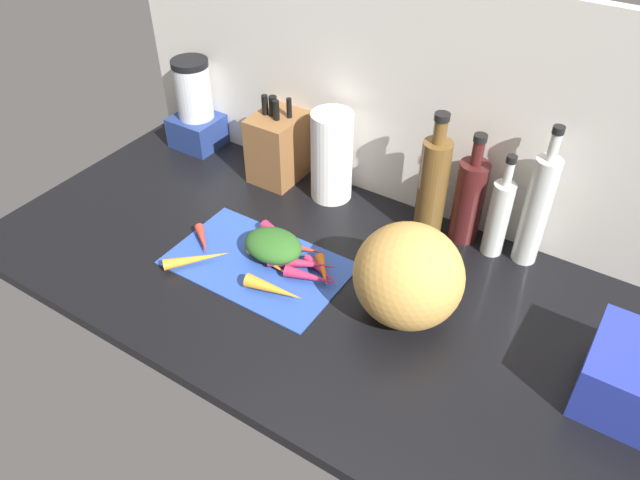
% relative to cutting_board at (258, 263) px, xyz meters
% --- Properties ---
extents(ground_plane, '(1.70, 0.80, 0.03)m').
position_rel_cutting_board_xyz_m(ground_plane, '(0.16, 0.05, -0.02)').
color(ground_plane, black).
extents(wall_back, '(1.70, 0.03, 0.60)m').
position_rel_cutting_board_xyz_m(wall_back, '(0.16, 0.43, 0.30)').
color(wall_back, silver).
rests_on(wall_back, ground_plane).
extents(cutting_board, '(0.43, 0.26, 0.01)m').
position_rel_cutting_board_xyz_m(cutting_board, '(0.00, 0.00, 0.00)').
color(cutting_board, '#2D51B7').
rests_on(cutting_board, ground_plane).
extents(carrot_0, '(0.14, 0.06, 0.03)m').
position_rel_cutting_board_xyz_m(carrot_0, '(0.06, 0.09, 0.02)').
color(carrot_0, red).
rests_on(carrot_0, cutting_board).
extents(carrot_1, '(0.14, 0.05, 0.03)m').
position_rel_cutting_board_xyz_m(carrot_1, '(0.10, -0.07, 0.02)').
color(carrot_1, orange).
rests_on(carrot_1, cutting_board).
extents(carrot_2, '(0.12, 0.06, 0.02)m').
position_rel_cutting_board_xyz_m(carrot_2, '(0.15, 0.05, 0.01)').
color(carrot_2, '#B2264C').
rests_on(carrot_2, cutting_board).
extents(carrot_3, '(0.10, 0.09, 0.02)m').
position_rel_cutting_board_xyz_m(carrot_3, '(-0.16, -0.02, 0.02)').
color(carrot_3, red).
rests_on(carrot_3, cutting_board).
extents(carrot_4, '(0.09, 0.09, 0.02)m').
position_rel_cutting_board_xyz_m(carrot_4, '(0.16, 0.05, 0.02)').
color(carrot_4, orange).
rests_on(carrot_4, cutting_board).
extents(carrot_5, '(0.13, 0.05, 0.03)m').
position_rel_cutting_board_xyz_m(carrot_5, '(0.00, 0.10, 0.02)').
color(carrot_5, '#B2264C').
rests_on(carrot_5, cutting_board).
extents(carrot_6, '(0.17, 0.10, 0.03)m').
position_rel_cutting_board_xyz_m(carrot_6, '(0.11, 0.04, 0.02)').
color(carrot_6, '#B2264C').
rests_on(carrot_6, cutting_board).
extents(carrot_7, '(0.14, 0.04, 0.02)m').
position_rel_cutting_board_xyz_m(carrot_7, '(0.03, 0.01, 0.01)').
color(carrot_7, orange).
rests_on(carrot_7, cutting_board).
extents(carrot_8, '(0.12, 0.14, 0.03)m').
position_rel_cutting_board_xyz_m(carrot_8, '(-0.12, -0.08, 0.02)').
color(carrot_8, orange).
rests_on(carrot_8, cutting_board).
extents(carrot_9, '(0.13, 0.06, 0.03)m').
position_rel_cutting_board_xyz_m(carrot_9, '(0.15, 0.01, 0.02)').
color(carrot_9, '#B2264C').
rests_on(carrot_9, cutting_board).
extents(carrot_10, '(0.13, 0.06, 0.03)m').
position_rel_cutting_board_xyz_m(carrot_10, '(0.05, 0.04, 0.02)').
color(carrot_10, red).
rests_on(carrot_10, cutting_board).
extents(carrot_greens_pile, '(0.15, 0.11, 0.06)m').
position_rel_cutting_board_xyz_m(carrot_greens_pile, '(0.02, 0.04, 0.04)').
color(carrot_greens_pile, '#2D6023').
rests_on(carrot_greens_pile, cutting_board).
extents(winter_squash, '(0.24, 0.23, 0.23)m').
position_rel_cutting_board_xyz_m(winter_squash, '(0.37, 0.04, 0.11)').
color(winter_squash, gold).
rests_on(winter_squash, ground_plane).
extents(knife_block, '(0.12, 0.17, 0.25)m').
position_rel_cutting_board_xyz_m(knife_block, '(-0.18, 0.35, 0.10)').
color(knife_block, brown).
rests_on(knife_block, ground_plane).
extents(blender_appliance, '(0.14, 0.14, 0.27)m').
position_rel_cutting_board_xyz_m(blender_appliance, '(-0.50, 0.36, 0.11)').
color(blender_appliance, navy).
rests_on(blender_appliance, ground_plane).
extents(paper_towel_roll, '(0.11, 0.11, 0.25)m').
position_rel_cutting_board_xyz_m(paper_towel_roll, '(-0.00, 0.34, 0.12)').
color(paper_towel_roll, white).
rests_on(paper_towel_roll, ground_plane).
extents(bottle_0, '(0.07, 0.07, 0.34)m').
position_rel_cutting_board_xyz_m(bottle_0, '(0.29, 0.33, 0.14)').
color(bottle_0, brown).
rests_on(bottle_0, ground_plane).
extents(bottle_1, '(0.07, 0.07, 0.29)m').
position_rel_cutting_board_xyz_m(bottle_1, '(0.37, 0.37, 0.11)').
color(bottle_1, '#471919').
rests_on(bottle_1, ground_plane).
extents(bottle_2, '(0.05, 0.05, 0.27)m').
position_rel_cutting_board_xyz_m(bottle_2, '(0.45, 0.35, 0.10)').
color(bottle_2, silver).
rests_on(bottle_2, ground_plane).
extents(bottle_3, '(0.06, 0.06, 0.36)m').
position_rel_cutting_board_xyz_m(bottle_3, '(0.53, 0.37, 0.14)').
color(bottle_3, silver).
rests_on(bottle_3, ground_plane).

